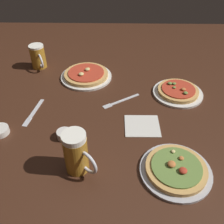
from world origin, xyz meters
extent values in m
cube|color=#3D2114|center=(0.00, 0.00, -0.01)|extent=(2.40, 2.40, 0.03)
cylinder|color=#B2B2B7|center=(0.24, -0.32, 0.01)|extent=(0.27, 0.27, 0.01)
cylinder|color=tan|center=(0.24, -0.32, 0.02)|extent=(0.23, 0.23, 0.02)
cylinder|color=olive|center=(0.24, -0.32, 0.03)|extent=(0.19, 0.19, 0.01)
ellipsoid|color=#B73823|center=(0.26, -0.35, 0.04)|extent=(0.03, 0.03, 0.02)
ellipsoid|color=#C67038|center=(0.22, -0.32, 0.04)|extent=(0.03, 0.03, 0.02)
ellipsoid|color=#DBC67A|center=(0.24, -0.26, 0.04)|extent=(0.02, 0.02, 0.01)
ellipsoid|color=#C67038|center=(0.27, -0.29, 0.04)|extent=(0.02, 0.02, 0.01)
cylinder|color=silver|center=(-0.16, 0.34, 0.01)|extent=(0.29, 0.29, 0.01)
cylinder|color=tan|center=(-0.16, 0.34, 0.02)|extent=(0.25, 0.25, 0.02)
cylinder|color=#B73823|center=(-0.16, 0.34, 0.03)|extent=(0.21, 0.21, 0.01)
ellipsoid|color=#C67038|center=(-0.14, 0.37, 0.04)|extent=(0.02, 0.02, 0.01)
ellipsoid|color=#DBC67A|center=(-0.18, 0.30, 0.04)|extent=(0.03, 0.03, 0.01)
ellipsoid|color=#DBC67A|center=(-0.15, 0.36, 0.04)|extent=(0.03, 0.03, 0.01)
cylinder|color=silver|center=(0.34, 0.18, 0.01)|extent=(0.26, 0.26, 0.01)
cylinder|color=tan|center=(0.34, 0.18, 0.02)|extent=(0.21, 0.21, 0.02)
cylinder|color=#B73823|center=(0.34, 0.18, 0.03)|extent=(0.17, 0.17, 0.01)
ellipsoid|color=olive|center=(0.30, 0.22, 0.04)|extent=(0.02, 0.02, 0.01)
ellipsoid|color=olive|center=(0.37, 0.13, 0.04)|extent=(0.02, 0.02, 0.01)
ellipsoid|color=olive|center=(0.32, 0.18, 0.04)|extent=(0.02, 0.02, 0.01)
ellipsoid|color=#C67038|center=(0.37, 0.16, 0.04)|extent=(0.02, 0.02, 0.01)
ellipsoid|color=olive|center=(0.33, 0.22, 0.04)|extent=(0.02, 0.02, 0.01)
cylinder|color=#B27A23|center=(-0.46, 0.46, 0.06)|extent=(0.09, 0.09, 0.13)
cylinder|color=white|center=(-0.46, 0.46, 0.14)|extent=(0.09, 0.09, 0.01)
torus|color=silver|center=(-0.43, 0.41, 0.06)|extent=(0.05, 0.08, 0.08)
cylinder|color=#B27A23|center=(-0.12, -0.31, 0.08)|extent=(0.09, 0.09, 0.15)
cylinder|color=white|center=(-0.12, -0.31, 0.17)|extent=(0.09, 0.09, 0.02)
torus|color=silver|center=(-0.08, -0.35, 0.08)|extent=(0.08, 0.07, 0.10)
cylinder|color=silver|center=(-0.20, -0.15, 0.02)|extent=(0.06, 0.06, 0.03)
cylinder|color=silver|center=(-0.49, -0.13, 0.01)|extent=(0.08, 0.08, 0.03)
cube|color=silver|center=(0.14, -0.07, 0.00)|extent=(0.16, 0.15, 0.01)
cube|color=silver|center=(0.06, 0.12, 0.00)|extent=(0.16, 0.11, 0.01)
cube|color=silver|center=(-0.02, 0.07, 0.00)|extent=(0.05, 0.04, 0.00)
cube|color=silver|center=(-0.38, 0.04, 0.00)|extent=(0.05, 0.16, 0.01)
cube|color=silver|center=(-0.39, -0.06, 0.00)|extent=(0.03, 0.06, 0.00)
camera|label=1|loc=(0.02, -0.90, 0.77)|focal=39.99mm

